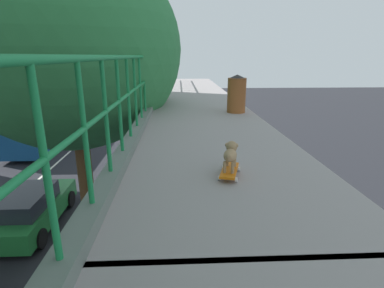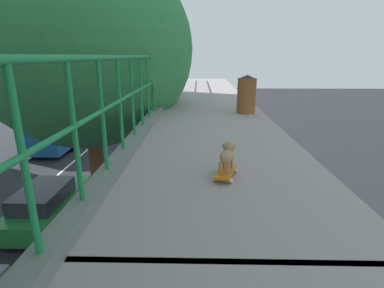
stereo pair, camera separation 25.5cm
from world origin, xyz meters
name	(u,v)px [view 2 (the right image)]	position (x,y,z in m)	size (l,w,h in m)	color
car_green_fifth	(48,204)	(-5.26, 9.53, 0.76)	(1.98, 4.51, 1.57)	#206E31
city_bus	(71,117)	(-9.29, 21.53, 1.81)	(2.68, 10.37, 3.18)	#184E87
roadside_tree_mid	(86,50)	(-2.34, 7.43, 6.57)	(5.81, 5.81, 9.25)	brown
toy_skateboard	(226,172)	(1.05, 2.23, 5.18)	(0.31, 0.52, 0.08)	orange
small_dog	(227,154)	(1.06, 2.26, 5.38)	(0.22, 0.38, 0.30)	#A07F58
litter_bin	(247,94)	(1.86, 6.09, 5.58)	(0.44, 0.44, 0.89)	brown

